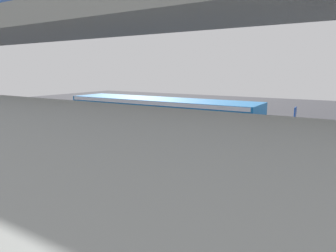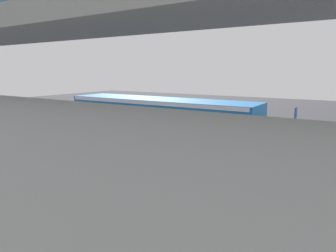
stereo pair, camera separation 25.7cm
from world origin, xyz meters
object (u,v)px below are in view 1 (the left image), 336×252
at_px(bicycle_orange, 329,202).
at_px(pedestrian, 208,131).
at_px(city_bus, 160,120).
at_px(bicycle_blue, 272,221).
at_px(traffic_sign, 294,124).

height_order(bicycle_orange, pedestrian, pedestrian).
relative_size(bicycle_orange, pedestrian, 0.99).
relative_size(city_bus, bicycle_orange, 6.52).
relative_size(bicycle_orange, bicycle_blue, 1.00).
height_order(bicycle_orange, bicycle_blue, same).
bearing_deg(bicycle_orange, traffic_sign, -71.00).
xyz_separation_m(bicycle_blue, pedestrian, (6.04, -8.91, 0.51)).
distance_m(city_bus, pedestrian, 3.70).
bearing_deg(traffic_sign, city_bus, 23.04).
bearing_deg(pedestrian, bicycle_blue, 124.16).
xyz_separation_m(city_bus, traffic_sign, (-6.87, -2.92, 0.01)).
bearing_deg(bicycle_blue, city_bus, -36.75).
distance_m(bicycle_orange, pedestrian, 9.92).
xyz_separation_m(city_bus, pedestrian, (-1.69, -3.13, -1.00)).
bearing_deg(bicycle_blue, traffic_sign, -84.30).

